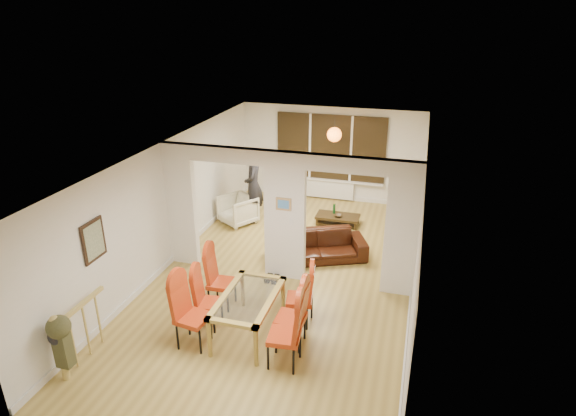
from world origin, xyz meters
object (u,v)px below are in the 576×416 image
at_px(dining_chair_ra, 284,331).
at_px(television, 397,219).
at_px(armchair, 238,210).
at_px(coffee_table, 338,220).
at_px(dining_chair_rb, 291,314).
at_px(dining_chair_lc, 221,279).
at_px(sofa, 317,246).
at_px(bowl, 338,216).
at_px(dining_chair_lb, 208,300).
at_px(person, 254,185).
at_px(dining_table, 249,315).
at_px(dining_chair_rc, 300,295).
at_px(dining_chair_la, 193,313).
at_px(bottle, 334,208).

xyz_separation_m(dining_chair_ra, television, (1.28, 5.40, -0.33)).
bearing_deg(armchair, coffee_table, 46.80).
height_order(dining_chair_rb, television, dining_chair_rb).
xyz_separation_m(dining_chair_lc, coffee_table, (1.36, 4.10, -0.43)).
xyz_separation_m(dining_chair_rb, sofa, (-0.22, 2.92, -0.27)).
bearing_deg(dining_chair_ra, bowl, 85.88).
relative_size(dining_chair_lb, armchair, 1.29).
distance_m(person, bowl, 2.23).
relative_size(dining_table, armchair, 1.92).
bearing_deg(person, dining_chair_rc, 16.74).
bearing_deg(dining_table, coffee_table, 82.59).
bearing_deg(dining_chair_la, sofa, 78.16).
height_order(dining_chair_lb, dining_chair_rb, dining_chair_rb).
bearing_deg(person, dining_chair_la, -4.41).
distance_m(dining_chair_la, sofa, 3.59).
height_order(dining_chair_lc, person, person).
bearing_deg(dining_chair_lc, television, 53.44).
distance_m(sofa, bottle, 1.99).
distance_m(dining_chair_lc, dining_chair_ra, 1.92).
bearing_deg(television, dining_chair_ra, 154.48).
bearing_deg(armchair, dining_chair_la, -44.15).
bearing_deg(dining_chair_rb, dining_chair_ra, -84.44).
height_order(armchair, television, armchair).
xyz_separation_m(dining_chair_la, sofa, (1.26, 3.35, -0.29)).
height_order(armchair, bottle, armchair).
distance_m(dining_chair_la, dining_chair_rc, 1.79).
bearing_deg(bowl, dining_chair_la, -105.00).
bearing_deg(bowl, television, 8.07).
height_order(dining_chair_rc, television, dining_chair_rc).
height_order(armchair, coffee_table, armchair).
distance_m(dining_chair_rc, armchair, 4.41).
height_order(dining_chair_la, coffee_table, dining_chair_la).
bearing_deg(person, dining_chair_lc, -1.95).
relative_size(dining_chair_la, sofa, 0.57).
xyz_separation_m(coffee_table, bottle, (-0.12, 0.11, 0.26)).
bearing_deg(dining_chair_rc, dining_chair_la, -155.46).
distance_m(bottle, bowl, 0.26).
bearing_deg(television, armchair, 88.50).
xyz_separation_m(dining_chair_rb, bottle, (-0.24, 4.91, -0.19)).
xyz_separation_m(dining_chair_rc, bottle, (-0.23, 4.31, -0.16)).
bearing_deg(dining_chair_lb, coffee_table, 67.74).
distance_m(dining_table, coffee_table, 4.77).
bearing_deg(dining_chair_rc, armchair, 114.67).
height_order(dining_chair_lb, bottle, dining_chair_lb).
bearing_deg(dining_chair_rb, bottle, 94.10).
relative_size(dining_chair_lb, bottle, 3.86).
xyz_separation_m(dining_chair_rc, television, (1.33, 4.33, -0.28)).
relative_size(person, television, 2.09).
xyz_separation_m(dining_chair_ra, armchair, (-2.58, 4.67, -0.23)).
bearing_deg(coffee_table, bottle, 137.83).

